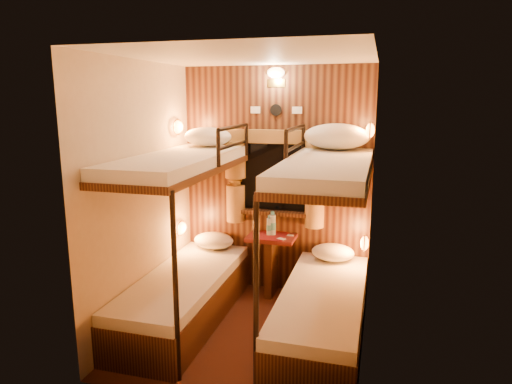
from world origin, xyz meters
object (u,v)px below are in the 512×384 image
(bunk_left, at_px, (184,264))
(bottle_right, at_px, (272,225))
(bunk_right, at_px, (323,278))
(bottle_left, at_px, (269,227))
(table, at_px, (271,257))

(bunk_left, xyz_separation_m, bottle_right, (0.65, 0.82, 0.20))
(bunk_right, bearing_deg, bottle_left, 130.07)
(bunk_right, bearing_deg, bottle_right, 128.31)
(bottle_left, distance_m, bottle_right, 0.04)
(bunk_left, bearing_deg, bunk_right, 0.00)
(bunk_right, bearing_deg, bunk_left, 180.00)
(bottle_left, bearing_deg, table, -38.50)
(bunk_left, relative_size, bottle_left, 8.92)
(table, bearing_deg, bunk_left, -129.67)
(bunk_left, height_order, bottle_right, bunk_left)
(bunk_right, height_order, bottle_left, bunk_right)
(bunk_left, distance_m, table, 1.02)
(table, xyz_separation_m, bottle_right, (0.00, 0.04, 0.35))
(bottle_left, height_order, bottle_right, bottle_right)
(bunk_right, xyz_separation_m, bottle_left, (-0.68, 0.80, 0.18))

